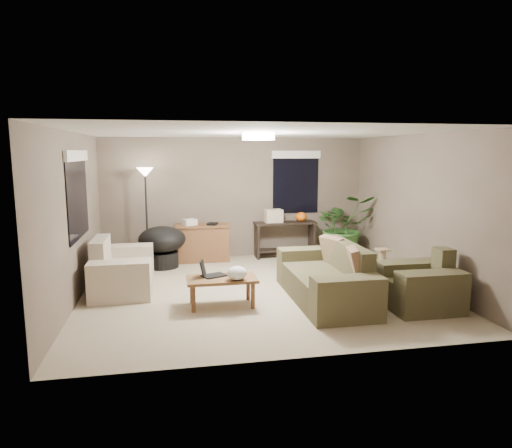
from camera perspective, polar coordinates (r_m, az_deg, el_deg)
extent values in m
plane|color=tan|center=(7.44, 0.29, -8.25)|extent=(5.50, 5.50, 0.00)
plane|color=white|center=(7.11, 0.31, 11.37)|extent=(5.50, 5.50, 0.00)
plane|color=#706053|center=(9.62, -2.56, 3.29)|extent=(5.50, 0.00, 5.50)
plane|color=#706053|center=(4.77, 6.06, -2.62)|extent=(5.50, 0.00, 5.50)
plane|color=#706053|center=(7.17, -21.81, 0.69)|extent=(0.00, 5.00, 5.00)
plane|color=#706053|center=(8.15, 19.65, 1.74)|extent=(0.00, 5.00, 5.00)
cube|color=#46412A|center=(7.00, 8.51, -7.68)|extent=(0.95, 1.48, 0.42)
cube|color=#4C472D|center=(7.01, 11.41, -4.12)|extent=(0.22, 1.48, 0.43)
cube|color=brown|center=(6.15, 11.37, -9.24)|extent=(0.95, 0.36, 0.60)
cube|color=brown|center=(7.82, 6.30, -5.17)|extent=(0.95, 0.36, 0.60)
cube|color=#8C7251|center=(6.58, 12.36, -4.89)|extent=(0.33, 0.49, 0.47)
cube|color=#8C7251|center=(7.40, 9.64, -3.27)|extent=(0.39, 0.50, 0.47)
cube|color=beige|center=(7.74, -16.21, -6.31)|extent=(0.90, 0.88, 0.42)
cube|color=beige|center=(7.69, -18.87, -3.29)|extent=(0.22, 0.88, 0.43)
cube|color=beige|center=(7.12, -16.70, -6.91)|extent=(0.90, 0.36, 0.60)
cube|color=beige|center=(8.32, -15.84, -4.59)|extent=(0.90, 0.36, 0.60)
cube|color=brown|center=(6.99, 19.61, -8.12)|extent=(0.95, 0.28, 0.42)
cube|color=brown|center=(7.08, 22.36, -4.52)|extent=(0.22, 0.28, 0.43)
cube|color=#47432B|center=(6.71, 21.04, -8.13)|extent=(0.95, 0.36, 0.60)
cube|color=#47432B|center=(7.24, 18.37, -6.75)|extent=(0.95, 0.36, 0.60)
cube|color=brown|center=(6.62, -4.31, -6.86)|extent=(1.00, 0.55, 0.04)
cylinder|color=brown|center=(6.46, -7.84, -9.28)|extent=(0.06, 0.06, 0.38)
cylinder|color=brown|center=(6.55, -0.39, -8.93)|extent=(0.06, 0.06, 0.38)
cylinder|color=brown|center=(6.84, -8.01, -8.24)|extent=(0.06, 0.06, 0.38)
cylinder|color=brown|center=(6.92, -0.99, -7.93)|extent=(0.06, 0.06, 0.38)
cube|color=black|center=(6.70, -5.26, -6.43)|extent=(0.39, 0.34, 0.02)
cube|color=black|center=(6.65, -6.66, -5.49)|extent=(0.11, 0.24, 0.22)
ellipsoid|color=white|center=(6.47, -2.40, -6.14)|extent=(0.30, 0.28, 0.20)
cube|color=brown|center=(9.36, -6.69, -2.47)|extent=(1.05, 0.45, 0.71)
cube|color=brown|center=(9.29, -6.73, -0.20)|extent=(1.10, 0.50, 0.04)
cube|color=silver|center=(9.27, -8.28, 0.24)|extent=(0.31, 0.29, 0.12)
cube|color=black|center=(9.25, -5.48, 0.03)|extent=(0.25, 0.27, 0.04)
cube|color=black|center=(9.61, 3.63, 0.15)|extent=(1.30, 0.40, 0.04)
cube|color=black|center=(9.55, 0.12, -2.18)|extent=(0.05, 0.38, 0.71)
cube|color=black|center=(9.84, 7.00, -1.91)|extent=(0.05, 0.38, 0.71)
cube|color=black|center=(9.72, 3.60, -3.23)|extent=(1.25, 0.36, 0.03)
ellipsoid|color=orange|center=(9.69, 5.65, 0.90)|extent=(0.27, 0.27, 0.20)
cube|color=beige|center=(9.53, 2.19, 1.02)|extent=(0.37, 0.29, 0.27)
cylinder|color=black|center=(9.01, -11.58, -4.38)|extent=(0.60, 0.60, 0.30)
ellipsoid|color=black|center=(8.93, -11.66, -1.88)|extent=(1.08, 1.08, 0.50)
cylinder|color=black|center=(9.28, -13.29, -4.93)|extent=(0.28, 0.28, 0.02)
cylinder|color=black|center=(9.11, -13.49, 0.51)|extent=(0.04, 0.04, 1.78)
cone|color=white|center=(9.03, -13.71, 6.30)|extent=(0.32, 0.32, 0.18)
cylinder|color=white|center=(7.11, 0.31, 10.89)|extent=(0.50, 0.50, 0.10)
imported|color=#2D5923|center=(9.74, 10.88, -1.12)|extent=(1.21, 1.34, 1.04)
cube|color=tan|center=(8.55, 15.42, -6.19)|extent=(0.32, 0.32, 0.03)
cylinder|color=tan|center=(8.49, 15.48, -4.66)|extent=(0.12, 0.12, 0.44)
cube|color=tan|center=(8.44, 15.55, -3.10)|extent=(0.22, 0.22, 0.03)
cube|color=black|center=(7.43, -21.39, 3.31)|extent=(0.01, 1.50, 1.30)
cube|color=white|center=(7.40, -21.51, 7.95)|extent=(0.05, 1.56, 0.16)
cube|color=black|center=(9.85, 4.98, 5.15)|extent=(1.00, 0.01, 1.30)
cube|color=white|center=(9.80, 5.06, 8.64)|extent=(1.06, 0.05, 0.16)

